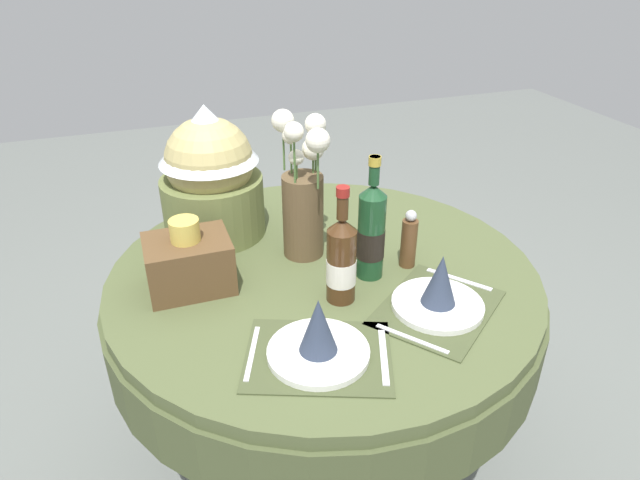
{
  "coord_description": "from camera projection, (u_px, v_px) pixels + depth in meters",
  "views": [
    {
      "loc": [
        -0.47,
        -1.3,
        1.65
      ],
      "look_at": [
        0.0,
        0.03,
        0.86
      ],
      "focal_mm": 31.53,
      "sensor_mm": 36.0,
      "label": 1
    }
  ],
  "objects": [
    {
      "name": "ground",
      "position": [
        323.0,
        451.0,
        2.02
      ],
      "size": [
        8.0,
        8.0,
        0.0
      ],
      "primitive_type": "plane",
      "color": "slate"
    },
    {
      "name": "dining_table",
      "position": [
        323.0,
        308.0,
        1.71
      ],
      "size": [
        1.27,
        1.27,
        0.78
      ],
      "color": "#4C5633",
      "rests_on": "ground"
    },
    {
      "name": "place_setting_left",
      "position": [
        318.0,
        340.0,
        1.29
      ],
      "size": [
        0.41,
        0.37,
        0.16
      ],
      "color": "#41492B",
      "rests_on": "dining_table"
    },
    {
      "name": "place_setting_right",
      "position": [
        439.0,
        294.0,
        1.45
      ],
      "size": [
        0.43,
        0.41,
        0.16
      ],
      "color": "#41492B",
      "rests_on": "dining_table"
    },
    {
      "name": "flower_vase",
      "position": [
        303.0,
        195.0,
        1.62
      ],
      "size": [
        0.15,
        0.22,
        0.43
      ],
      "color": "brown",
      "rests_on": "dining_table"
    },
    {
      "name": "wine_bottle_centre",
      "position": [
        341.0,
        260.0,
        1.45
      ],
      "size": [
        0.08,
        0.08,
        0.33
      ],
      "color": "#422814",
      "rests_on": "dining_table"
    },
    {
      "name": "wine_bottle_right",
      "position": [
        371.0,
        232.0,
        1.54
      ],
      "size": [
        0.08,
        0.08,
        0.36
      ],
      "color": "#194223",
      "rests_on": "dining_table"
    },
    {
      "name": "pepper_mill",
      "position": [
        409.0,
        241.0,
        1.62
      ],
      "size": [
        0.05,
        0.05,
        0.18
      ],
      "color": "brown",
      "rests_on": "dining_table"
    },
    {
      "name": "gift_tub_back_left",
      "position": [
        210.0,
        170.0,
        1.73
      ],
      "size": [
        0.32,
        0.32,
        0.42
      ],
      "color": "olive",
      "rests_on": "dining_table"
    },
    {
      "name": "woven_basket_side_left",
      "position": [
        189.0,
        262.0,
        1.52
      ],
      "size": [
        0.23,
        0.18,
        0.21
      ],
      "color": "brown",
      "rests_on": "dining_table"
    }
  ]
}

